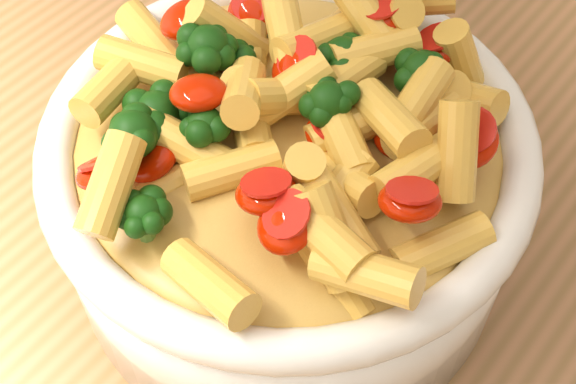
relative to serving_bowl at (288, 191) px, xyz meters
The scene contains 2 objects.
serving_bowl is the anchor object (origin of this frame).
pasta_salad 0.07m from the serving_bowl, 153.43° to the right, with size 0.20×0.20×0.04m.
Camera 1 is at (0.06, -0.17, 1.30)m, focal length 50.00 mm.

